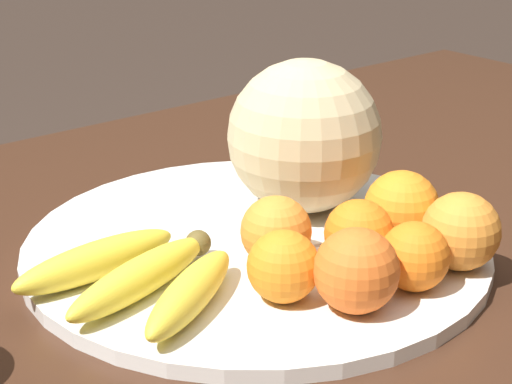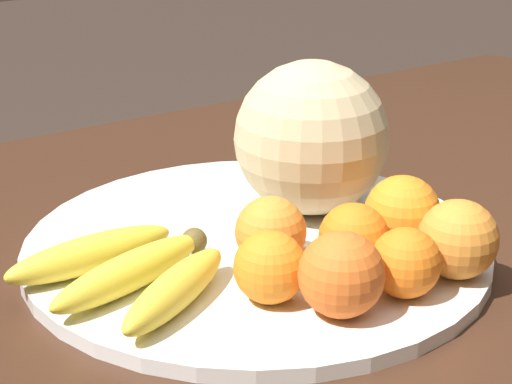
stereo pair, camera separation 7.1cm
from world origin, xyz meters
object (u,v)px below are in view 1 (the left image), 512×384
Objects in this scene: orange_front_left at (274,230)px; produce_tag at (313,239)px; orange_front_right at (359,234)px; melon at (304,136)px; orange_back_right at (461,231)px; kitchen_table at (312,333)px; orange_mid_center at (402,208)px; fruit_bowl at (256,245)px; orange_back_left at (356,271)px; banana_bunch at (141,275)px; orange_top_small at (415,256)px; orange_side_extra at (283,266)px.

orange_front_left is 0.07m from produce_tag.
orange_front_right is (-0.06, 0.05, -0.00)m from orange_front_left.
melon is 2.23× the size of orange_back_right.
orange_front_left is at bearing -3.73° from kitchen_table.
orange_mid_center is (-0.12, 0.04, 0.00)m from orange_front_left.
kitchen_table is 0.14m from orange_front_left.
orange_front_left reaches higher than fruit_bowl.
orange_back_left is (0.11, 0.19, -0.04)m from melon.
orange_mid_center reaches higher than banana_bunch.
orange_back_right is at bearing 91.76° from orange_mid_center.
produce_tag is (0.06, -0.13, -0.03)m from orange_back_right.
orange_back_left is 0.07m from orange_top_small.
banana_bunch reaches higher than fruit_bowl.
orange_top_small is at bearing 0.66° from orange_back_right.
orange_top_small is (0.06, 0.00, -0.01)m from orange_back_right.
melon is 0.13m from orange_mid_center.
banana_bunch is at bearing 12.61° from melon.
orange_back_left is at bearing 115.25° from banana_bunch.
orange_mid_center is 0.07m from orange_back_right.
orange_back_right is at bearing 161.34° from orange_side_extra.
melon is at bearing 175.62° from banana_bunch.
orange_front_right is 0.09m from orange_side_extra.
orange_back_left is 1.15× the size of orange_side_extra.
orange_side_extra is (0.04, -0.05, -0.00)m from orange_back_left.
orange_back_left is (0.06, 0.05, 0.00)m from orange_front_right.
orange_back_left reaches higher than orange_front_right.
orange_top_small is 0.98× the size of orange_side_extra.
kitchen_table is 0.15m from orange_mid_center.
orange_front_left is at bearing -91.75° from orange_back_left.
orange_back_right is (-0.13, 0.11, 0.00)m from orange_front_left.
kitchen_table is at bearing -82.73° from orange_front_right.
orange_back_right is (-0.25, 0.14, 0.02)m from banana_bunch.
melon is 0.11m from produce_tag.
orange_front_right is at bearing 135.92° from orange_front_left.
orange_front_right is at bearing 8.05° from orange_mid_center.
melon is 2.62× the size of orange_top_small.
kitchen_table is at bearing 74.69° from produce_tag.
produce_tag is at bearing -168.26° from orange_front_left.
orange_side_extra is at bearing -18.66° from orange_back_right.
melon reaches higher than orange_front_right.
kitchen_table is 0.11m from fruit_bowl.
orange_top_small is (-0.04, 0.16, 0.04)m from fruit_bowl.
orange_back_right is at bearing 123.03° from fruit_bowl.
orange_top_small is 0.13m from produce_tag.
orange_top_small reaches higher than fruit_bowl.
fruit_bowl is at bearing 18.74° from melon.
orange_mid_center reaches higher than orange_side_extra.
produce_tag is (-0.01, -0.07, -0.03)m from orange_front_right.
produce_tag is (0.00, -0.13, -0.03)m from orange_top_small.
orange_back_left is 0.13m from orange_back_right.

